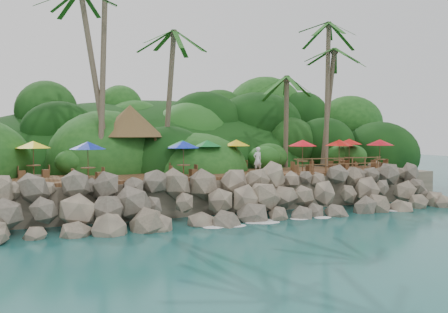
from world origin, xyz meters
name	(u,v)px	position (x,y,z in m)	size (l,w,h in m)	color
ground	(266,223)	(0.00, 0.00, 0.00)	(140.00, 140.00, 0.00)	#19514F
land_base	(180,178)	(0.00, 16.00, 1.05)	(32.00, 25.20, 2.10)	gray
jungle_hill	(158,181)	(0.00, 23.50, 0.00)	(44.80, 28.00, 15.40)	#143811
seawall	(250,198)	(0.00, 2.00, 1.15)	(29.00, 4.00, 2.30)	gray
terrace	(224,174)	(0.00, 6.00, 2.20)	(26.00, 5.00, 0.20)	brown
jungle_foliage	(183,191)	(0.00, 15.00, 0.00)	(44.00, 16.00, 12.00)	#143811
foam_line	(263,222)	(0.00, 0.30, 0.03)	(25.20, 0.80, 0.06)	white
palms	(227,24)	(1.36, 8.74, 12.85)	(24.40, 6.61, 15.27)	brown
palapa	(130,121)	(-5.62, 9.24, 5.79)	(4.77, 4.77, 4.60)	brown
dining_clusters	(240,146)	(1.08, 5.87, 4.13)	(25.63, 5.23, 2.20)	brown
railing	(339,163)	(7.61, 3.65, 2.91)	(7.20, 0.10, 1.00)	brown
waiter	(258,160)	(2.26, 5.50, 3.16)	(0.63, 0.41, 1.72)	silver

